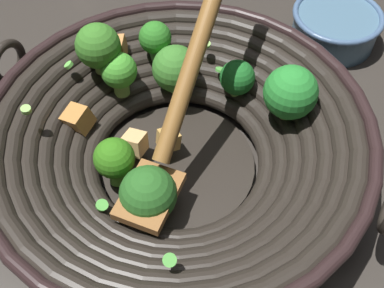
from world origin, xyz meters
TOP-DOWN VIEW (x-y plane):
  - ground_plane at (0.00, 0.00)m, footprint 4.00×4.00m
  - wok at (-0.00, 0.00)m, footprint 0.44×0.41m
  - prep_bowl at (0.17, 0.26)m, footprint 0.12×0.12m

SIDE VIEW (x-z plane):
  - ground_plane at x=0.00m, z-range 0.00..0.00m
  - prep_bowl at x=0.17m, z-range 0.00..0.05m
  - wok at x=0.00m, z-range -0.06..0.16m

